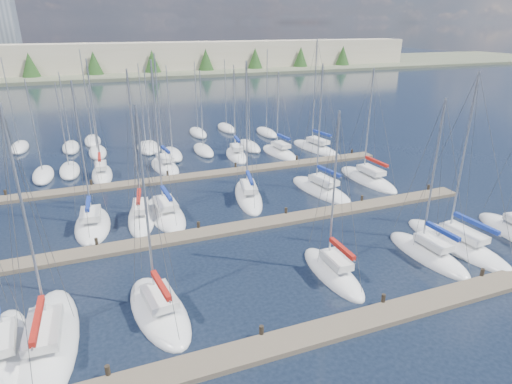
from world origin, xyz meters
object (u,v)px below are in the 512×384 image
object	(u,v)px
sailboat_j	(166,213)
sailboat_k	(248,196)
sailboat_h	(93,225)
sailboat_l	(321,190)
sailboat_m	(368,179)
sailboat_f	(457,244)
sailboat_p	(236,155)
sailboat_b	(48,341)
sailboat_e	(428,254)
sailboat_d	(333,272)
sailboat_n	(102,174)
sailboat_c	(159,310)
sailboat_o	(165,166)
sailboat_r	(315,148)
sailboat_a	(6,352)
sailboat_q	(279,153)
sailboat_i	(142,216)

from	to	relation	value
sailboat_j	sailboat_k	distance (m)	8.47
sailboat_h	sailboat_j	bearing A→B (deg)	4.82
sailboat_l	sailboat_k	distance (m)	7.62
sailboat_m	sailboat_f	distance (m)	15.18
sailboat_f	sailboat_p	distance (m)	30.00
sailboat_b	sailboat_e	bearing A→B (deg)	2.19
sailboat_d	sailboat_f	distance (m)	11.08
sailboat_j	sailboat_h	size ratio (longest dim) A/B	1.11
sailboat_m	sailboat_n	distance (m)	29.77
sailboat_f	sailboat_c	bearing A→B (deg)	175.74
sailboat_e	sailboat_f	world-z (taller)	sailboat_f
sailboat_h	sailboat_p	size ratio (longest dim) A/B	1.05
sailboat_m	sailboat_l	world-z (taller)	sailboat_l
sailboat_j	sailboat_f	bearing A→B (deg)	-38.01
sailboat_o	sailboat_n	xyz separation A→B (m)	(-7.14, -0.28, 0.01)
sailboat_r	sailboat_k	distance (m)	19.51
sailboat_e	sailboat_a	world-z (taller)	sailboat_e
sailboat_c	sailboat_k	xyz separation A→B (m)	(11.24, 15.03, 0.01)
sailboat_o	sailboat_a	world-z (taller)	sailboat_o
sailboat_c	sailboat_p	size ratio (longest dim) A/B	1.07
sailboat_q	sailboat_p	xyz separation A→B (m)	(-5.71, 0.94, 0.02)
sailboat_j	sailboat_q	xyz separation A→B (m)	(17.50, 13.94, -0.01)
sailboat_l	sailboat_c	bearing A→B (deg)	-152.66
sailboat_j	sailboat_l	size ratio (longest dim) A/B	1.06
sailboat_a	sailboat_h	bearing A→B (deg)	67.12
sailboat_h	sailboat_b	distance (m)	14.49
sailboat_a	sailboat_q	bearing A→B (deg)	40.15
sailboat_d	sailboat_n	distance (m)	30.55
sailboat_r	sailboat_l	size ratio (longest dim) A/B	1.13
sailboat_d	sailboat_r	xyz separation A→B (m)	(14.02, 28.12, -0.00)
sailboat_c	sailboat_h	xyz separation A→B (m)	(-3.35, 13.75, -0.00)
sailboat_j	sailboat_l	world-z (taller)	sailboat_j
sailboat_f	sailboat_l	world-z (taller)	sailboat_f
sailboat_d	sailboat_i	size ratio (longest dim) A/B	0.88
sailboat_f	sailboat_i	world-z (taller)	sailboat_f
sailboat_k	sailboat_i	size ratio (longest dim) A/B	1.02
sailboat_e	sailboat_f	size ratio (longest dim) A/B	0.89
sailboat_j	sailboat_c	xyz separation A→B (m)	(-2.86, -13.85, -0.00)
sailboat_n	sailboat_a	distance (m)	28.37
sailboat_q	sailboat_p	size ratio (longest dim) A/B	0.93
sailboat_r	sailboat_f	bearing A→B (deg)	-106.25
sailboat_d	sailboat_e	size ratio (longest dim) A/B	0.97
sailboat_n	sailboat_q	size ratio (longest dim) A/B	1.20
sailboat_d	sailboat_j	size ratio (longest dim) A/B	0.84
sailboat_r	sailboat_h	distance (m)	32.47
sailboat_k	sailboat_a	bearing A→B (deg)	-128.31
sailboat_d	sailboat_k	size ratio (longest dim) A/B	0.87
sailboat_p	sailboat_k	bearing A→B (deg)	-96.82
sailboat_q	sailboat_p	world-z (taller)	sailboat_p
sailboat_r	sailboat_h	bearing A→B (deg)	-164.30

